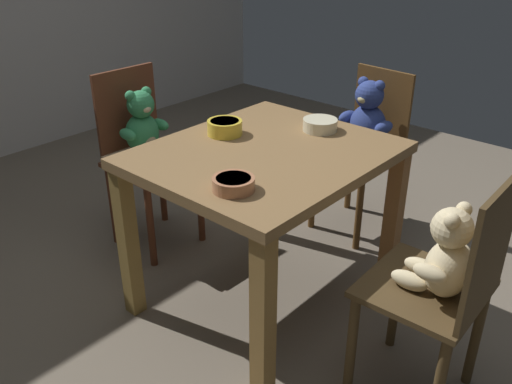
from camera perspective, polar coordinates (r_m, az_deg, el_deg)
ground_plane at (r=2.59m, az=0.85°, el=-11.29°), size 5.20×5.20×0.04m
dining_table at (r=2.25m, az=0.95°, el=1.69°), size 0.98×0.84×0.74m
teddy_chair_near_right at (r=2.97m, az=11.33°, el=6.30°), size 0.42×0.41×0.87m
teddy_chair_near_front at (r=1.90m, az=18.93°, el=-8.07°), size 0.41×0.39×0.90m
teddy_chair_far_center at (r=2.82m, az=-11.41°, el=4.92°), size 0.40×0.39×0.91m
porridge_bowl_terracotta_near_left at (r=1.87m, az=-2.36°, el=0.88°), size 0.15×0.15×0.05m
porridge_bowl_cream_near_right at (r=2.42m, az=6.70°, el=7.00°), size 0.15×0.15×0.05m
porridge_bowl_yellow_far_center at (r=2.36m, az=-3.27°, el=6.76°), size 0.15×0.15×0.06m
metal_pail at (r=4.51m, az=-12.39°, el=7.28°), size 0.22×0.22×0.23m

